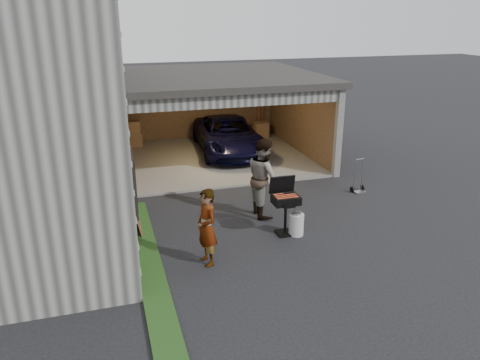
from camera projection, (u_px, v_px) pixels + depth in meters
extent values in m
plane|color=black|center=(251.00, 245.00, 10.25)|extent=(80.00, 80.00, 0.00)
cube|color=#193814|center=(154.00, 283.00, 8.73)|extent=(0.50, 8.00, 0.06)
cube|color=#605E59|center=(214.00, 157.00, 16.30)|extent=(6.50, 6.00, 0.06)
cube|color=#43361F|center=(196.00, 105.00, 18.49)|extent=(6.50, 0.15, 2.70)
cube|color=#43361F|center=(300.00, 114.00, 16.72)|extent=(0.15, 6.00, 2.70)
cube|color=#43361F|center=(117.00, 126.00, 14.99)|extent=(0.15, 6.00, 2.70)
cube|color=#2D2B28|center=(213.00, 77.00, 15.36)|extent=(6.80, 6.30, 0.20)
cube|color=#474744|center=(238.00, 100.00, 12.83)|extent=(6.50, 0.16, 0.36)
cube|color=beige|center=(226.00, 90.00, 13.89)|extent=(6.00, 2.40, 0.06)
cube|color=#474744|center=(338.00, 134.00, 14.05)|extent=(0.20, 0.18, 2.70)
cube|color=olive|center=(134.00, 139.00, 17.50)|extent=(0.60, 0.50, 0.50)
cube|color=olive|center=(133.00, 127.00, 17.34)|extent=(0.50, 0.45, 0.45)
cube|color=olive|center=(261.00, 130.00, 18.75)|extent=(0.55, 0.50, 0.60)
cube|color=brown|center=(260.00, 106.00, 19.05)|extent=(0.24, 0.43, 2.20)
imported|color=black|center=(228.00, 137.00, 16.63)|extent=(2.36, 4.58, 1.24)
imported|color=#A9C0D5|center=(207.00, 227.00, 9.23)|extent=(0.50, 0.65, 1.59)
imported|color=#43291A|center=(264.00, 177.00, 11.48)|extent=(0.77, 0.97, 1.96)
cube|color=black|center=(285.00, 233.00, 10.74)|extent=(0.38, 0.38, 0.05)
cylinder|color=black|center=(285.00, 218.00, 10.61)|extent=(0.06, 0.06, 0.76)
cube|color=black|center=(286.00, 200.00, 10.46)|extent=(0.60, 0.42, 0.18)
cube|color=#59595B|center=(286.00, 197.00, 10.44)|extent=(0.54, 0.36, 0.01)
cube|color=black|center=(282.00, 184.00, 10.60)|extent=(0.60, 0.11, 0.42)
cylinder|color=silver|center=(296.00, 224.00, 10.63)|extent=(0.35, 0.35, 0.51)
cube|color=brown|center=(136.00, 215.00, 10.68)|extent=(0.22, 0.80, 0.88)
cube|color=gray|center=(359.00, 192.00, 13.20)|extent=(0.34, 0.24, 0.04)
cylinder|color=black|center=(352.00, 189.00, 13.20)|extent=(0.06, 0.17, 0.16)
cylinder|color=black|center=(362.00, 188.00, 13.34)|extent=(0.06, 0.17, 0.16)
cylinder|color=gray|center=(355.00, 175.00, 13.08)|extent=(0.03, 0.03, 0.96)
cylinder|color=gray|center=(362.00, 174.00, 13.18)|extent=(0.03, 0.03, 0.96)
cylinder|color=gray|center=(360.00, 159.00, 12.97)|extent=(0.27, 0.07, 0.03)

